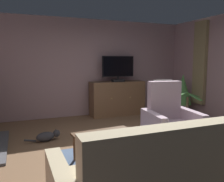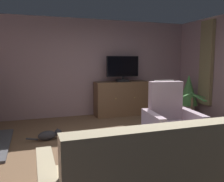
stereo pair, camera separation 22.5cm
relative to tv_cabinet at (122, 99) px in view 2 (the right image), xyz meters
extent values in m
cube|color=brown|center=(-0.80, -2.49, -0.47)|extent=(6.41, 6.18, 0.04)
cube|color=gray|center=(-0.80, 0.35, 0.87)|extent=(6.41, 0.10, 2.65)
cube|color=#8E7F56|center=(2.05, -0.93, 1.01)|extent=(0.10, 0.44, 2.22)
cube|color=slate|center=(-0.67, -2.97, -0.44)|extent=(2.59, 1.75, 0.01)
cube|color=#4A3523|center=(0.00, 0.00, -0.42)|extent=(1.46, 0.42, 0.06)
cube|color=brown|center=(0.00, 0.00, 0.02)|extent=(1.52, 0.48, 0.95)
sphere|color=tan|center=(-0.27, -0.26, 0.07)|extent=(0.03, 0.03, 0.03)
sphere|color=tan|center=(0.27, -0.26, 0.07)|extent=(0.03, 0.03, 0.03)
cube|color=black|center=(0.00, -0.05, 0.53)|extent=(0.33, 0.20, 0.06)
cylinder|color=black|center=(0.00, -0.05, 0.60)|extent=(0.04, 0.04, 0.08)
cube|color=black|center=(0.00, -0.05, 0.92)|extent=(0.92, 0.05, 0.56)
cube|color=black|center=(0.00, -0.08, 0.92)|extent=(0.88, 0.01, 0.52)
cube|color=#4C331E|center=(-1.39, -2.75, -0.03)|extent=(0.97, 0.56, 0.03)
cylinder|color=#4C331E|center=(-0.99, -2.52, -0.25)|extent=(0.04, 0.04, 0.40)
cylinder|color=#4C331E|center=(-1.82, -2.58, -0.25)|extent=(0.04, 0.04, 0.40)
cylinder|color=#4C331E|center=(-0.96, -2.91, -0.25)|extent=(0.04, 0.04, 0.40)
cylinder|color=#4C331E|center=(-1.79, -2.97, -0.25)|extent=(0.04, 0.04, 0.40)
cube|color=black|center=(-1.30, -2.86, -0.01)|extent=(0.16, 0.15, 0.02)
cube|color=tan|center=(-1.28, -4.45, 0.26)|extent=(1.87, 0.20, 0.58)
cube|color=tan|center=(-1.34, -4.23, 0.09)|extent=(0.37, 0.17, 0.36)
cube|color=#AD93A3|center=(-0.08, -2.64, -0.23)|extent=(0.71, 0.91, 0.43)
cube|color=#AD93A3|center=(-0.03, -2.31, 0.34)|extent=(0.63, 0.26, 0.71)
cube|color=#AD93A3|center=(0.29, -2.69, -0.13)|extent=(0.24, 0.85, 0.63)
cube|color=#AD93A3|center=(-0.44, -2.59, -0.13)|extent=(0.24, 0.85, 0.63)
cube|color=white|center=(-0.02, -2.24, 0.59)|extent=(0.38, 0.07, 0.24)
cylinder|color=#3D4C5B|center=(1.27, -1.41, -0.32)|extent=(0.27, 0.27, 0.27)
cylinder|color=brown|center=(1.27, -1.41, 0.00)|extent=(0.06, 0.06, 0.37)
cube|color=#4C8E47|center=(1.44, -1.42, 0.23)|extent=(0.34, 0.10, 0.11)
cube|color=#4C8E47|center=(1.29, -1.22, 0.23)|extent=(0.11, 0.38, 0.13)
cube|color=#4C8E47|center=(1.05, -1.38, 0.23)|extent=(0.45, 0.15, 0.18)
cube|color=#4C8E47|center=(1.26, -1.66, 0.23)|extent=(0.11, 0.50, 0.12)
cylinder|color=beige|center=(1.67, -0.72, -0.29)|extent=(0.36, 0.36, 0.32)
cone|color=#4C8E47|center=(1.67, -0.72, 0.28)|extent=(0.50, 0.50, 0.83)
ellipsoid|color=#2D2D33|center=(-2.14, -1.53, -0.36)|extent=(0.37, 0.25, 0.18)
sphere|color=#2D2D33|center=(-1.93, -1.49, -0.33)|extent=(0.14, 0.14, 0.14)
cone|color=#2D2D33|center=(-1.93, -1.45, -0.27)|extent=(0.04, 0.04, 0.04)
cone|color=#2D2D33|center=(-1.92, -1.52, -0.27)|extent=(0.04, 0.04, 0.04)
cylinder|color=#2D2D33|center=(-2.42, -1.54, -0.40)|extent=(0.22, 0.08, 0.09)
camera|label=1|loc=(-2.59, -6.00, 1.07)|focal=37.74mm
camera|label=2|loc=(-2.38, -6.07, 1.07)|focal=37.74mm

